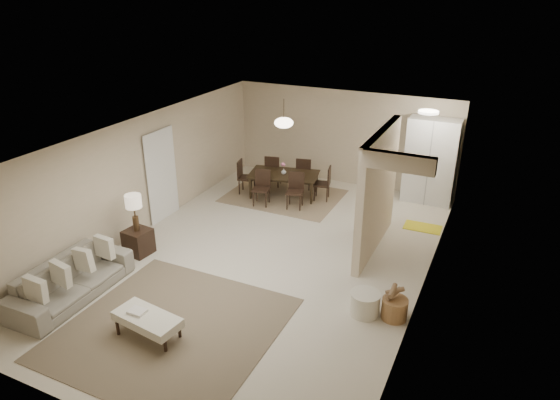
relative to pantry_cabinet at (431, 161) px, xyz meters
The scene contains 22 objects.
floor 4.88m from the pantry_cabinet, 119.52° to the right, with size 9.00×9.00×0.00m, color beige.
ceiling 4.98m from the pantry_cabinet, 119.52° to the right, with size 9.00×9.00×0.00m, color white.
back_wall 2.38m from the pantry_cabinet, behind, with size 6.00×6.00×0.00m, color #C0B092.
left_wall 6.77m from the pantry_cabinet, 142.20° to the right, with size 9.00×9.00×0.00m, color #C0B092.
right_wall 4.21m from the pantry_cabinet, 81.10° to the right, with size 9.00×9.00×0.00m, color #C0B092.
partition 2.96m from the pantry_cabinet, 100.74° to the right, with size 0.15×2.50×2.50m, color #C0B092.
doorway 6.40m from the pantry_cabinet, 146.29° to the right, with size 0.04×0.90×2.04m, color black.
pantry_cabinet is the anchor object (origin of this frame).
flush_light 1.70m from the pantry_cabinet, 93.01° to the right, with size 0.44×0.44×0.05m, color white.
living_rug 7.42m from the pantry_cabinet, 111.71° to the right, with size 3.20×3.20×0.01m, color brown.
sofa 8.37m from the pantry_cabinet, 125.13° to the right, with size 0.88×2.24×0.65m, color gray.
ottoman_bench 7.73m from the pantry_cabinet, 112.26° to the right, with size 1.13×0.63×0.39m.
side_table 7.04m from the pantry_cabinet, 132.74° to the right, with size 0.47×0.47×0.52m, color black.
table_lamp 7.00m from the pantry_cabinet, 132.74° to the right, with size 0.32×0.32×0.76m.
round_pouf 5.21m from the pantry_cabinet, 90.78° to the right, with size 0.50×0.50×0.39m, color beige.
wicker_basket 5.15m from the pantry_cabinet, 85.48° to the right, with size 0.42×0.42×0.36m, color brown.
dining_rug 3.72m from the pantry_cabinet, 159.55° to the right, with size 2.80×2.10×0.01m, color #8D7657.
dining_table 3.65m from the pantry_cabinet, 159.55° to the right, with size 1.72×0.96×0.60m, color black.
dining_chairs 3.62m from the pantry_cabinet, 159.55° to the right, with size 2.36×1.91×0.87m.
vase 3.59m from the pantry_cabinet, 159.55° to the right, with size 0.13×0.13×0.14m, color silver.
yellow_mat 1.87m from the pantry_cabinet, 82.09° to the right, with size 0.81×0.49×0.01m, color yellow.
pendant_light 3.68m from the pantry_cabinet, 159.55° to the right, with size 0.46×0.46×0.71m.
Camera 1 is at (3.92, -7.74, 5.04)m, focal length 32.00 mm.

